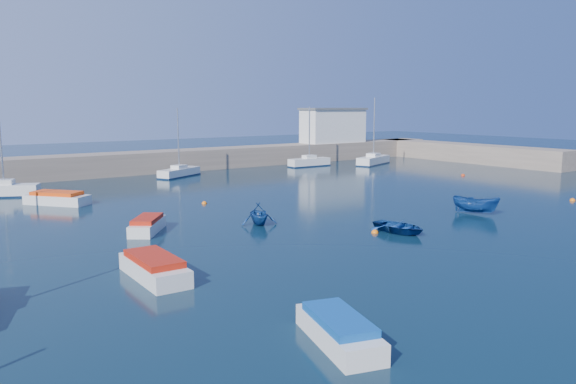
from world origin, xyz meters
TOP-DOWN VIEW (x-y plane):
  - ground at (0.00, 0.00)m, footprint 220.00×220.00m
  - back_wall at (0.00, 46.00)m, footprint 96.00×4.50m
  - right_arm at (44.00, 32.00)m, footprint 4.50×32.00m
  - harbor_office at (30.00, 46.00)m, footprint 10.00×4.00m
  - sailboat_5 at (-17.65, 35.67)m, footprint 6.07×4.14m
  - sailboat_6 at (1.54, 39.89)m, footprint 6.16×4.44m
  - sailboat_7 at (20.88, 40.10)m, footprint 6.09×1.76m
  - sailboat_8 at (29.74, 36.75)m, footprint 7.34×4.53m
  - motorboat_0 at (-15.98, 4.47)m, footprint 1.88×5.14m
  - motorboat_1 at (-12.46, 14.26)m, footprint 3.68×4.21m
  - motorboat_2 at (-14.72, 28.67)m, footprint 4.87×5.39m
  - motorboat_3 at (-13.63, -6.42)m, footprint 2.75×4.73m
  - dinghy_center at (0.92, 4.51)m, footprint 3.04×4.00m
  - dinghy_left at (-5.22, 12.02)m, footprint 3.27×3.52m
  - dinghy_right at (10.48, 5.62)m, footprint 2.49×3.84m
  - buoy_0 at (-0.46, 5.34)m, footprint 0.47×0.47m
  - buoy_1 at (11.85, 7.83)m, footprint 0.50×0.50m
  - buoy_2 at (22.45, 4.39)m, footprint 0.48×0.48m
  - buoy_3 at (-4.48, 21.75)m, footprint 0.45×0.45m
  - buoy_4 at (29.37, 21.20)m, footprint 0.48×0.48m

SIDE VIEW (x-z plane):
  - ground at x=0.00m, z-range 0.00..0.00m
  - buoy_0 at x=-0.46m, z-range -0.24..0.24m
  - buoy_1 at x=11.85m, z-range -0.25..0.25m
  - buoy_2 at x=22.45m, z-range -0.24..0.24m
  - buoy_3 at x=-4.48m, z-range -0.22..0.22m
  - buoy_4 at x=29.37m, z-range -0.24..0.24m
  - dinghy_center at x=0.92m, z-range 0.00..0.78m
  - motorboat_1 at x=-12.46m, z-range -0.03..0.99m
  - motorboat_3 at x=-13.63m, z-range -0.03..1.01m
  - motorboat_2 at x=-14.72m, z-range -0.03..1.08m
  - motorboat_0 at x=-15.98m, z-range -0.04..1.11m
  - sailboat_6 at x=1.54m, z-range -3.45..4.55m
  - sailboat_7 at x=20.88m, z-range -3.43..4.66m
  - sailboat_5 at x=-17.65m, z-range -3.35..4.62m
  - sailboat_8 at x=29.74m, z-range -4.03..5.30m
  - dinghy_right at x=10.48m, z-range 0.00..1.39m
  - dinghy_left at x=-5.22m, z-range 0.00..1.52m
  - back_wall at x=0.00m, z-range 0.00..2.60m
  - right_arm at x=44.00m, z-range 0.00..2.60m
  - harbor_office at x=30.00m, z-range 2.60..7.60m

